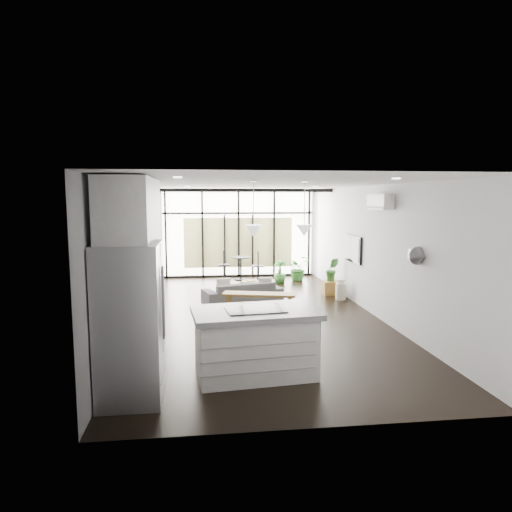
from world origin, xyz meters
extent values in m
cube|color=black|center=(0.00, 0.00, 0.00)|extent=(5.00, 10.00, 0.00)
cube|color=silver|center=(0.00, 0.00, 2.80)|extent=(5.00, 10.00, 0.00)
cube|color=silver|center=(-2.50, 0.00, 1.40)|extent=(0.02, 10.00, 2.80)
cube|color=silver|center=(2.50, 0.00, 1.40)|extent=(0.02, 10.00, 2.80)
cube|color=silver|center=(0.00, 5.00, 1.40)|extent=(5.00, 0.02, 2.80)
cube|color=silver|center=(0.00, -5.00, 1.40)|extent=(5.00, 0.02, 2.80)
cube|color=black|center=(0.00, 4.88, 1.40)|extent=(5.00, 0.20, 2.80)
cube|color=silver|center=(0.00, 4.00, 2.77)|extent=(4.70, 1.90, 0.06)
cube|color=beige|center=(0.00, 4.95, 1.10)|extent=(3.50, 0.02, 1.60)
cube|color=white|center=(-0.46, -3.40, 0.48)|extent=(1.85, 1.22, 0.96)
cube|color=black|center=(-0.46, -3.40, 0.96)|extent=(0.87, 0.62, 0.01)
cube|color=#ACACB2|center=(-2.10, -3.95, 0.99)|extent=(0.76, 0.96, 1.97)
cube|color=white|center=(-2.17, -3.15, 1.07)|extent=(0.56, 0.58, 2.15)
cube|color=white|center=(-2.12, -3.50, 2.35)|extent=(0.62, 1.75, 0.86)
cone|color=silver|center=(-0.40, -2.65, 2.02)|extent=(0.26, 0.26, 0.18)
cone|color=silver|center=(0.40, -2.65, 2.02)|extent=(0.26, 0.26, 0.18)
imported|color=#4C4D4F|center=(-0.24, 1.03, 0.36)|extent=(1.94, 1.01, 0.73)
cube|color=brown|center=(0.02, -0.12, 0.25)|extent=(1.60, 0.76, 0.50)
cylinder|color=beige|center=(0.06, 1.95, 0.19)|extent=(0.54, 0.54, 0.39)
cube|color=brown|center=(2.21, 1.87, 0.18)|extent=(0.49, 0.49, 0.35)
imported|color=#296425|center=(1.76, 4.01, 0.30)|extent=(0.97, 1.00, 0.60)
imported|color=#296425|center=(1.12, 3.59, 0.20)|extent=(0.64, 0.80, 0.39)
imported|color=#296425|center=(2.21, 1.87, 0.49)|extent=(0.45, 0.67, 0.27)
cylinder|color=beige|center=(2.25, 1.22, 0.26)|extent=(0.28, 0.28, 0.52)
cube|color=black|center=(0.02, 4.32, 0.35)|extent=(1.55, 1.02, 0.69)
cube|color=black|center=(2.46, 1.00, 1.30)|extent=(0.05, 1.10, 0.65)
cube|color=white|center=(2.38, -0.80, 2.45)|extent=(0.22, 0.90, 0.30)
cube|color=black|center=(-2.47, -0.50, 1.55)|extent=(0.04, 0.70, 0.90)
camera|label=1|loc=(-1.21, -9.63, 2.52)|focal=32.00mm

